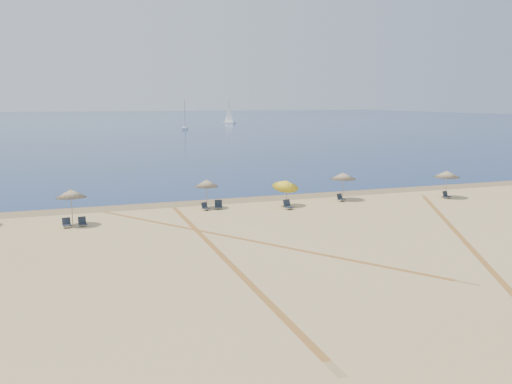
% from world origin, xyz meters
% --- Properties ---
extents(ground, '(160.00, 160.00, 0.00)m').
position_xyz_m(ground, '(0.00, 0.00, 0.00)').
color(ground, tan).
rests_on(ground, ground).
extents(ocean, '(500.00, 500.00, 0.00)m').
position_xyz_m(ocean, '(0.00, 225.00, 0.01)').
color(ocean, '#0C2151').
rests_on(ocean, ground).
extents(wet_sand, '(500.00, 500.00, 0.00)m').
position_xyz_m(wet_sand, '(0.00, 24.00, 0.00)').
color(wet_sand, olive).
rests_on(wet_sand, ground).
extents(umbrella_1, '(2.03, 2.04, 2.52)m').
position_xyz_m(umbrella_1, '(-13.61, 18.72, 2.18)').
color(umbrella_1, gray).
rests_on(umbrella_1, ground).
extents(umbrella_2, '(1.86, 1.86, 2.32)m').
position_xyz_m(umbrella_2, '(-3.57, 21.45, 1.98)').
color(umbrella_2, gray).
rests_on(umbrella_2, ground).
extents(umbrella_3, '(2.08, 2.15, 2.38)m').
position_xyz_m(umbrella_3, '(2.53, 20.10, 1.80)').
color(umbrella_3, gray).
rests_on(umbrella_3, ground).
extents(umbrella_4, '(2.18, 2.18, 2.38)m').
position_xyz_m(umbrella_4, '(8.19, 21.09, 2.04)').
color(umbrella_4, gray).
rests_on(umbrella_4, ground).
extents(umbrella_5, '(2.23, 2.23, 2.40)m').
position_xyz_m(umbrella_5, '(17.13, 19.04, 2.06)').
color(umbrella_5, gray).
rests_on(umbrella_5, ground).
extents(chair_2, '(0.62, 0.70, 0.65)m').
position_xyz_m(chair_2, '(-13.99, 18.14, 0.28)').
color(chair_2, black).
rests_on(chair_2, ground).
extents(chair_3, '(0.57, 0.65, 0.62)m').
position_xyz_m(chair_3, '(-13.00, 18.23, 0.27)').
color(chair_3, black).
rests_on(chair_3, ground).
extents(chair_4, '(0.67, 0.71, 0.59)m').
position_xyz_m(chair_4, '(-3.89, 20.68, 0.26)').
color(chair_4, black).
rests_on(chair_4, ground).
extents(chair_5, '(0.71, 0.79, 0.69)m').
position_xyz_m(chair_5, '(-2.80, 20.83, 0.30)').
color(chair_5, black).
rests_on(chair_5, ground).
extents(chair_6, '(0.77, 0.84, 0.74)m').
position_xyz_m(chair_6, '(2.23, 18.89, 0.32)').
color(chair_6, black).
rests_on(chair_6, ground).
extents(chair_7, '(0.69, 0.75, 0.64)m').
position_xyz_m(chair_7, '(7.68, 20.48, 0.28)').
color(chair_7, black).
rests_on(chair_7, ground).
extents(chair_8, '(0.63, 0.70, 0.63)m').
position_xyz_m(chair_8, '(16.89, 18.64, 0.28)').
color(chair_8, black).
rests_on(chair_8, ground).
extents(sailboat_1, '(2.94, 5.88, 8.48)m').
position_xyz_m(sailboat_1, '(20.19, 138.15, 2.57)').
color(sailboat_1, white).
rests_on(sailboat_1, ocean).
extents(sailboat_2, '(3.72, 5.53, 8.17)m').
position_xyz_m(sailboat_2, '(44.37, 173.70, 2.47)').
color(sailboat_2, white).
rests_on(sailboat_2, ocean).
extents(tire_tracks, '(52.59, 42.90, 0.00)m').
position_xyz_m(tire_tracks, '(-0.37, 9.67, 0.00)').
color(tire_tracks, tan).
rests_on(tire_tracks, ground).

